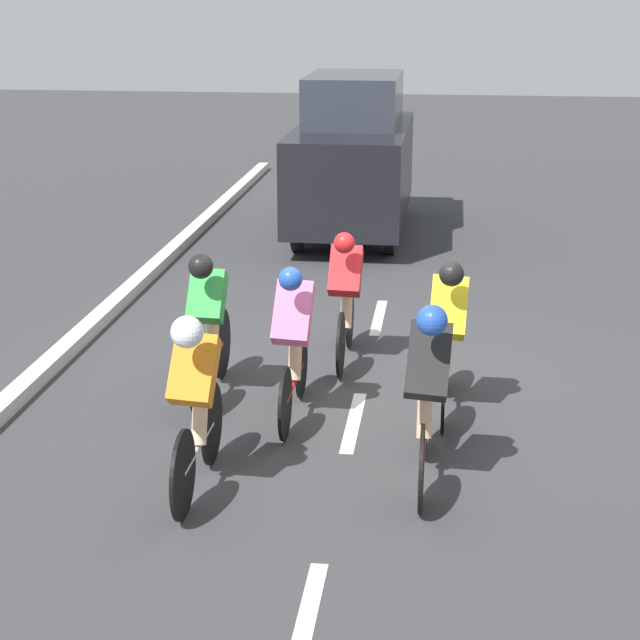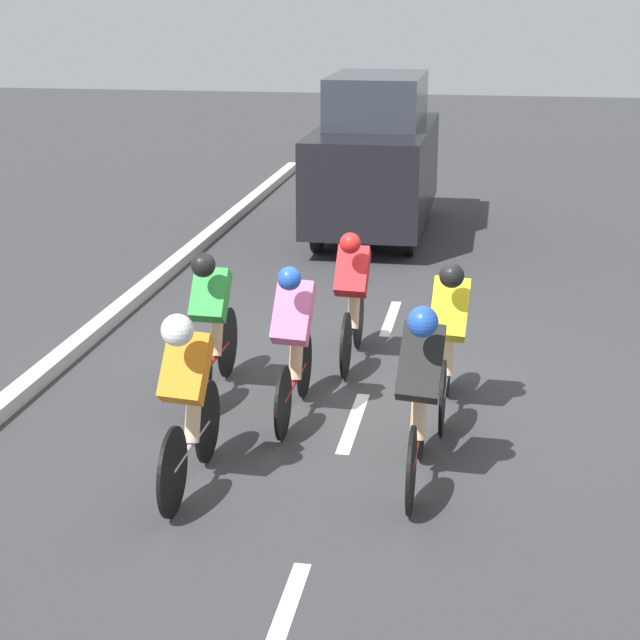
{
  "view_description": "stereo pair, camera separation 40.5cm",
  "coord_description": "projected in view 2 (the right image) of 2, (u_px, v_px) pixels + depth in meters",
  "views": [
    {
      "loc": [
        -0.79,
        9.59,
        3.74
      ],
      "look_at": [
        0.31,
        0.72,
        0.95
      ],
      "focal_mm": 60.0,
      "sensor_mm": 36.0,
      "label": 1
    },
    {
      "loc": [
        -1.19,
        9.53,
        3.74
      ],
      "look_at": [
        0.31,
        0.72,
        0.95
      ],
      "focal_mm": 60.0,
      "sensor_mm": 36.0,
      "label": 2
    }
  ],
  "objects": [
    {
      "name": "cyclist_black",
      "position": [
        419.0,
        389.0,
        8.12
      ],
      "size": [
        0.36,
        1.67,
        1.55
      ],
      "color": "black",
      "rests_on": "ground"
    },
    {
      "name": "support_car",
      "position": [
        375.0,
        158.0,
        16.59
      ],
      "size": [
        1.7,
        4.18,
        2.46
      ],
      "color": "black",
      "rests_on": "ground"
    },
    {
      "name": "cyclist_red",
      "position": [
        352.0,
        294.0,
        10.88
      ],
      "size": [
        0.33,
        1.62,
        1.45
      ],
      "color": "black",
      "rests_on": "ground"
    },
    {
      "name": "lane_stripe_near",
      "position": [
        282.0,
        621.0,
        6.59
      ],
      "size": [
        0.12,
        1.4,
        0.01
      ],
      "primitive_type": "cube",
      "color": "white",
      "rests_on": "ground"
    },
    {
      "name": "cyclist_pink",
      "position": [
        293.0,
        338.0,
        9.45
      ],
      "size": [
        0.35,
        1.66,
        1.49
      ],
      "color": "black",
      "rests_on": "ground"
    },
    {
      "name": "lane_stripe_far",
      "position": [
        391.0,
        318.0,
        12.61
      ],
      "size": [
        0.12,
        1.4,
        0.01
      ],
      "primitive_type": "cube",
      "color": "white",
      "rests_on": "ground"
    },
    {
      "name": "ground_plane",
      "position": [
        364.0,
        394.0,
        10.28
      ],
      "size": [
        60.0,
        60.0,
        0.0
      ],
      "primitive_type": "plane",
      "color": "#38383A"
    },
    {
      "name": "cyclist_yellow",
      "position": [
        448.0,
        334.0,
        9.52
      ],
      "size": [
        0.35,
        1.65,
        1.5
      ],
      "color": "black",
      "rests_on": "ground"
    },
    {
      "name": "cyclist_orange",
      "position": [
        187.0,
        394.0,
        8.07
      ],
      "size": [
        0.35,
        1.65,
        1.51
      ],
      "color": "black",
      "rests_on": "ground"
    },
    {
      "name": "curb",
      "position": [
        18.0,
        394.0,
        10.09
      ],
      "size": [
        0.2,
        27.3,
        0.14
      ],
      "primitive_type": "cube",
      "color": "beige",
      "rests_on": "ground"
    },
    {
      "name": "lane_stripe_mid",
      "position": [
        354.0,
        422.0,
        9.6
      ],
      "size": [
        0.12,
        1.4,
        0.01
      ],
      "primitive_type": "cube",
      "color": "white",
      "rests_on": "ground"
    },
    {
      "name": "cyclist_green",
      "position": [
        212.0,
        319.0,
        10.0
      ],
      "size": [
        0.33,
        1.68,
        1.47
      ],
      "color": "black",
      "rests_on": "ground"
    }
  ]
}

